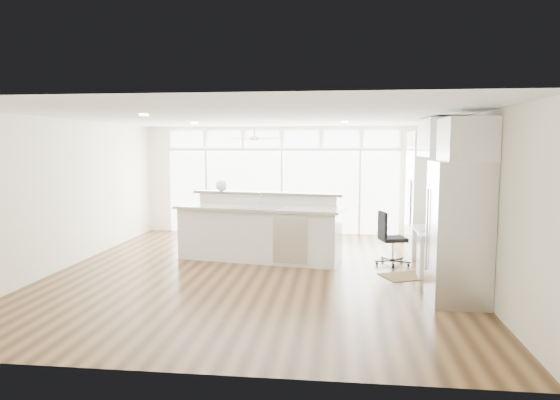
# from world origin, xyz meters

# --- Properties ---
(floor) EXTENTS (7.00, 8.00, 0.02)m
(floor) POSITION_xyz_m (0.00, 0.00, -0.01)
(floor) COLOR #422914
(floor) RESTS_ON ground
(ceiling) EXTENTS (7.00, 8.00, 0.02)m
(ceiling) POSITION_xyz_m (0.00, 0.00, 2.70)
(ceiling) COLOR white
(ceiling) RESTS_ON wall_back
(wall_back) EXTENTS (7.00, 0.04, 2.70)m
(wall_back) POSITION_xyz_m (0.00, 4.00, 1.35)
(wall_back) COLOR white
(wall_back) RESTS_ON floor
(wall_front) EXTENTS (7.00, 0.04, 2.70)m
(wall_front) POSITION_xyz_m (0.00, -4.00, 1.35)
(wall_front) COLOR white
(wall_front) RESTS_ON floor
(wall_left) EXTENTS (0.04, 8.00, 2.70)m
(wall_left) POSITION_xyz_m (-3.50, 0.00, 1.35)
(wall_left) COLOR white
(wall_left) RESTS_ON floor
(wall_right) EXTENTS (0.04, 8.00, 2.70)m
(wall_right) POSITION_xyz_m (3.50, 0.00, 1.35)
(wall_right) COLOR white
(wall_right) RESTS_ON floor
(glass_wall) EXTENTS (5.80, 0.06, 2.08)m
(glass_wall) POSITION_xyz_m (0.00, 3.94, 1.05)
(glass_wall) COLOR white
(glass_wall) RESTS_ON wall_back
(transom_row) EXTENTS (5.90, 0.06, 0.40)m
(transom_row) POSITION_xyz_m (0.00, 3.94, 2.38)
(transom_row) COLOR white
(transom_row) RESTS_ON wall_back
(desk_window) EXTENTS (0.04, 0.85, 0.85)m
(desk_window) POSITION_xyz_m (3.46, 0.30, 1.55)
(desk_window) COLOR white
(desk_window) RESTS_ON wall_right
(ceiling_fan) EXTENTS (1.16, 1.16, 0.32)m
(ceiling_fan) POSITION_xyz_m (-0.50, 2.80, 2.48)
(ceiling_fan) COLOR silver
(ceiling_fan) RESTS_ON ceiling
(recessed_lights) EXTENTS (3.40, 3.00, 0.02)m
(recessed_lights) POSITION_xyz_m (0.00, 0.20, 2.68)
(recessed_lights) COLOR white
(recessed_lights) RESTS_ON ceiling
(oven_cabinet) EXTENTS (0.64, 1.20, 2.50)m
(oven_cabinet) POSITION_xyz_m (3.17, 1.80, 1.25)
(oven_cabinet) COLOR white
(oven_cabinet) RESTS_ON floor
(desk_nook) EXTENTS (0.72, 1.30, 0.76)m
(desk_nook) POSITION_xyz_m (3.13, 0.30, 0.38)
(desk_nook) COLOR white
(desk_nook) RESTS_ON floor
(upper_cabinets) EXTENTS (0.64, 1.30, 0.64)m
(upper_cabinets) POSITION_xyz_m (3.17, 0.30, 2.35)
(upper_cabinets) COLOR white
(upper_cabinets) RESTS_ON wall_right
(refrigerator) EXTENTS (0.76, 0.90, 2.00)m
(refrigerator) POSITION_xyz_m (3.11, -1.35, 1.00)
(refrigerator) COLOR silver
(refrigerator) RESTS_ON floor
(fridge_cabinet) EXTENTS (0.64, 0.90, 0.60)m
(fridge_cabinet) POSITION_xyz_m (3.17, -1.35, 2.30)
(fridge_cabinet) COLOR white
(fridge_cabinet) RESTS_ON wall_right
(framed_photos) EXTENTS (0.06, 0.22, 0.80)m
(framed_photos) POSITION_xyz_m (3.46, 0.92, 1.40)
(framed_photos) COLOR black
(framed_photos) RESTS_ON wall_right
(kitchen_island) EXTENTS (3.40, 1.75, 1.29)m
(kitchen_island) POSITION_xyz_m (-0.10, 0.91, 0.64)
(kitchen_island) COLOR white
(kitchen_island) RESTS_ON floor
(rug) EXTENTS (0.99, 0.87, 0.01)m
(rug) POSITION_xyz_m (2.60, -0.02, 0.01)
(rug) COLOR #3B2913
(rug) RESTS_ON floor
(office_chair) EXTENTS (0.62, 0.59, 0.99)m
(office_chair) POSITION_xyz_m (2.44, 0.82, 0.50)
(office_chair) COLOR black
(office_chair) RESTS_ON floor
(fishbowl) EXTENTS (0.26, 0.26, 0.24)m
(fishbowl) POSITION_xyz_m (-0.97, 1.47, 1.41)
(fishbowl) COLOR white
(fishbowl) RESTS_ON kitchen_island
(monitor) EXTENTS (0.17, 0.52, 0.43)m
(monitor) POSITION_xyz_m (3.05, 0.30, 0.98)
(monitor) COLOR black
(monitor) RESTS_ON desk_nook
(keyboard) EXTENTS (0.13, 0.33, 0.02)m
(keyboard) POSITION_xyz_m (2.88, 0.30, 0.77)
(keyboard) COLOR silver
(keyboard) RESTS_ON desk_nook
(potted_plant) EXTENTS (0.28, 0.31, 0.24)m
(potted_plant) POSITION_xyz_m (3.17, 1.80, 2.62)
(potted_plant) COLOR #2F5122
(potted_plant) RESTS_ON oven_cabinet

